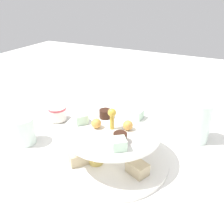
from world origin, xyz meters
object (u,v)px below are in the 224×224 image
tiered_serving_stand (112,146)px  teacup_with_saucer (58,114)px  water_glass_short_left (23,131)px  butter_knife_right (120,107)px  water_glass_tall_right (198,122)px

tiered_serving_stand → teacup_with_saucer: 0.28m
water_glass_short_left → butter_knife_right: bearing=155.9°
butter_knife_right → tiered_serving_stand: bearing=100.3°
water_glass_short_left → butter_knife_right: water_glass_short_left is taller
tiered_serving_stand → water_glass_short_left: tiered_serving_stand is taller
water_glass_tall_right → teacup_with_saucer: water_glass_tall_right is taller
tiered_serving_stand → teacup_with_saucer: size_ratio=3.20×
water_glass_tall_right → tiered_serving_stand: bearing=-41.8°
tiered_serving_stand → butter_knife_right: size_ratio=1.69×
teacup_with_saucer → butter_knife_right: (-0.18, 0.14, -0.02)m
teacup_with_saucer → butter_knife_right: size_ratio=0.53×
tiered_serving_stand → water_glass_short_left: bearing=-82.0°
water_glass_short_left → butter_knife_right: size_ratio=0.46×
water_glass_tall_right → water_glass_short_left: water_glass_tall_right is taller
water_glass_short_left → teacup_with_saucer: (-0.14, 0.01, -0.01)m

